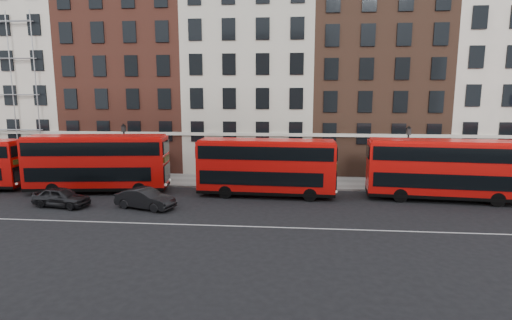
# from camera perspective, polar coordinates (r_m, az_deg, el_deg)

# --- Properties ---
(ground) EXTENTS (120.00, 120.00, 0.00)m
(ground) POSITION_cam_1_polar(r_m,az_deg,el_deg) (27.06, -4.64, -7.97)
(ground) COLOR black
(ground) RESTS_ON ground
(pavement) EXTENTS (80.00, 5.00, 0.15)m
(pavement) POSITION_cam_1_polar(r_m,az_deg,el_deg) (37.08, -1.85, -3.03)
(pavement) COLOR gray
(pavement) RESTS_ON ground
(kerb) EXTENTS (80.00, 0.30, 0.16)m
(kerb) POSITION_cam_1_polar(r_m,az_deg,el_deg) (34.66, -2.36, -3.91)
(kerb) COLOR gray
(kerb) RESTS_ON ground
(road_centre_line) EXTENTS (70.00, 0.12, 0.01)m
(road_centre_line) POSITION_cam_1_polar(r_m,az_deg,el_deg) (25.19, -5.44, -9.30)
(road_centre_line) COLOR white
(road_centre_line) RESTS_ON ground
(building_terrace) EXTENTS (64.00, 11.95, 22.00)m
(building_terrace) POSITION_cam_1_polar(r_m,az_deg,el_deg) (43.62, -1.09, 12.28)
(building_terrace) COLOR #BFB5A5
(building_terrace) RESTS_ON ground
(bus_b) EXTENTS (11.54, 4.07, 4.75)m
(bus_b) POSITION_cam_1_polar(r_m,az_deg,el_deg) (35.27, -21.77, -0.27)
(bus_b) COLOR red
(bus_b) RESTS_ON ground
(bus_c) EXTENTS (10.92, 3.09, 4.54)m
(bus_c) POSITION_cam_1_polar(r_m,az_deg,el_deg) (31.51, 1.40, -0.88)
(bus_c) COLOR red
(bus_c) RESTS_ON ground
(bus_d) EXTENTS (11.26, 3.63, 4.65)m
(bus_d) POSITION_cam_1_polar(r_m,az_deg,el_deg) (33.41, 25.04, -1.08)
(bus_d) COLOR red
(bus_d) RESTS_ON ground
(car_rear) EXTENTS (4.39, 2.34, 1.42)m
(car_rear) POSITION_cam_1_polar(r_m,az_deg,el_deg) (32.22, -26.06, -4.76)
(car_rear) COLOR #232326
(car_rear) RESTS_ON ground
(car_front) EXTENTS (4.60, 2.70, 1.43)m
(car_front) POSITION_cam_1_polar(r_m,az_deg,el_deg) (29.58, -15.54, -5.33)
(car_front) COLOR black
(car_front) RESTS_ON ground
(lamp_post_left) EXTENTS (0.44, 0.44, 5.33)m
(lamp_post_left) POSITION_cam_1_polar(r_m,az_deg,el_deg) (37.79, -18.24, 1.36)
(lamp_post_left) COLOR black
(lamp_post_left) RESTS_ON pavement
(lamp_post_right) EXTENTS (0.44, 0.44, 5.33)m
(lamp_post_right) POSITION_cam_1_polar(r_m,az_deg,el_deg) (35.72, 20.80, 0.77)
(lamp_post_right) COLOR black
(lamp_post_right) RESTS_ON pavement
(traffic_light) EXTENTS (0.25, 0.45, 3.27)m
(traffic_light) POSITION_cam_1_polar(r_m,az_deg,el_deg) (38.56, 32.51, -0.45)
(traffic_light) COLOR black
(traffic_light) RESTS_ON pavement
(iron_railings) EXTENTS (6.60, 0.06, 1.00)m
(iron_railings) POSITION_cam_1_polar(r_m,az_deg,el_deg) (39.10, -1.45, -1.51)
(iron_railings) COLOR black
(iron_railings) RESTS_ON pavement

